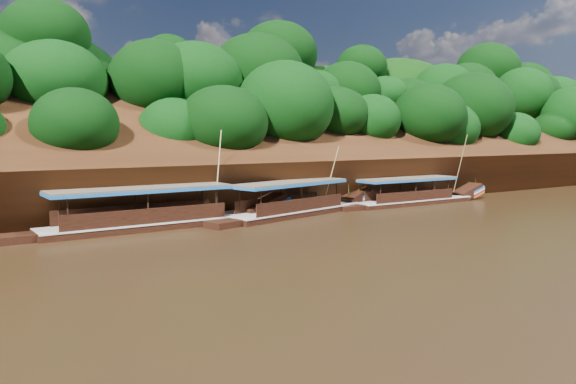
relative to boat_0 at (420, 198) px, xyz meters
name	(u,v)px	position (x,y,z in m)	size (l,w,h in m)	color
ground	(371,230)	(-11.79, -7.55, -0.50)	(160.00, 160.00, 0.00)	black
riverbank	(211,175)	(-11.80, 15.17, 1.39)	(120.00, 30.06, 19.40)	#321A0B
boat_0	(420,198)	(0.00, 0.00, 0.00)	(13.58, 2.63, 6.10)	black
boat_1	(305,207)	(-11.44, 0.11, 0.05)	(14.20, 5.52, 5.31)	black
boat_2	(169,218)	(-21.66, 0.00, 0.08)	(16.42, 3.05, 6.47)	black
reeds	(252,203)	(-14.77, 1.86, 0.35)	(49.63, 2.30, 2.05)	#2F5E17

